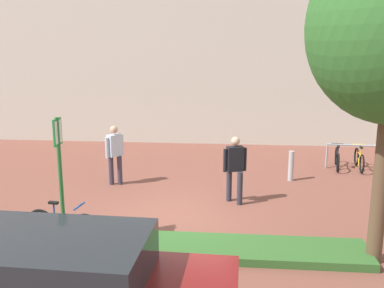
{
  "coord_description": "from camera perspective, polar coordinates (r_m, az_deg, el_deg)",
  "views": [
    {
      "loc": [
        1.24,
        -9.46,
        3.92
      ],
      "look_at": [
        0.15,
        2.19,
        1.29
      ],
      "focal_mm": 40.95,
      "sensor_mm": 36.0,
      "label": 1
    }
  ],
  "objects": [
    {
      "name": "ground_plane",
      "position": [
        10.32,
        -2.01,
        -9.66
      ],
      "size": [
        60.0,
        60.0,
        0.0
      ],
      "primitive_type": "plane",
      "color": "brown"
    },
    {
      "name": "building_facade",
      "position": [
        18.14,
        1.46,
        16.09
      ],
      "size": [
        28.0,
        1.2,
        10.0
      ],
      "primitive_type": "cube",
      "color": "beige",
      "rests_on": "ground"
    },
    {
      "name": "planter_strip",
      "position": [
        8.77,
        -0.83,
        -13.28
      ],
      "size": [
        7.0,
        1.1,
        0.16
      ],
      "primitive_type": "cube",
      "color": "#336028",
      "rests_on": "ground"
    },
    {
      "name": "parking_sign_post",
      "position": [
        8.79,
        -16.85,
        -2.53
      ],
      "size": [
        0.08,
        0.36,
        2.61
      ],
      "color": "#2D7238",
      "rests_on": "ground"
    },
    {
      "name": "bike_at_sign",
      "position": [
        9.4,
        -16.42,
        -10.19
      ],
      "size": [
        1.67,
        0.42,
        0.86
      ],
      "color": "black",
      "rests_on": "ground"
    },
    {
      "name": "bike_rack_cluster",
      "position": [
        15.14,
        20.94,
        -1.82
      ],
      "size": [
        2.1,
        1.68,
        0.83
      ],
      "color": "#99999E",
      "rests_on": "ground"
    },
    {
      "name": "bollard_steel",
      "position": [
        13.27,
        12.78,
        -2.8
      ],
      "size": [
        0.16,
        0.16,
        0.9
      ],
      "primitive_type": "cylinder",
      "color": "#ADADB2",
      "rests_on": "ground"
    },
    {
      "name": "person_shirt_blue",
      "position": [
        12.65,
        -10.03,
        -0.94
      ],
      "size": [
        0.44,
        0.49,
        1.72
      ],
      "color": "#383342",
      "rests_on": "ground"
    },
    {
      "name": "person_suited_navy",
      "position": [
        11.05,
        5.61,
        -2.8
      ],
      "size": [
        0.58,
        0.39,
        1.72
      ],
      "color": "#2D2D38",
      "rests_on": "ground"
    }
  ]
}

